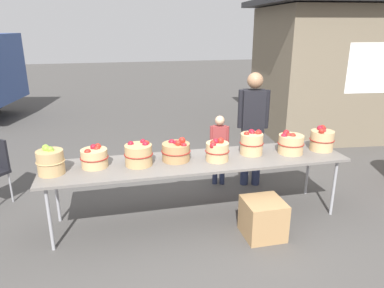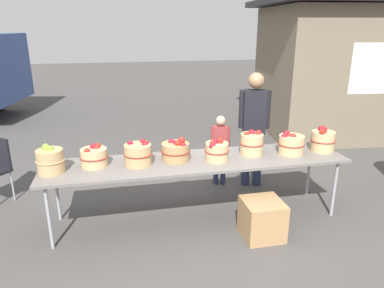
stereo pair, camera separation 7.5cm
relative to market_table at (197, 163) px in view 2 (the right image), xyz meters
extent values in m
plane|color=#474442|center=(0.00, 0.00, -0.72)|extent=(40.00, 40.00, 0.00)
cube|color=slate|center=(0.00, 0.00, 0.02)|extent=(3.50, 0.76, 0.03)
cylinder|color=#99999E|center=(-1.63, -0.30, -0.36)|extent=(0.04, 0.04, 0.72)
cylinder|color=#99999E|center=(1.63, -0.30, -0.36)|extent=(0.04, 0.04, 0.72)
cylinder|color=#99999E|center=(-1.63, 0.30, -0.36)|extent=(0.04, 0.04, 0.72)
cylinder|color=#99999E|center=(1.63, 0.30, -0.36)|extent=(0.04, 0.04, 0.72)
cylinder|color=tan|center=(-1.59, -0.03, 0.16)|extent=(0.27, 0.27, 0.25)
torus|color=tan|center=(-1.59, -0.03, 0.17)|extent=(0.29, 0.29, 0.01)
sphere|color=#8CB738|center=(-1.64, 0.04, 0.30)|extent=(0.07, 0.07, 0.07)
sphere|color=#7AA833|center=(-1.62, 0.00, 0.30)|extent=(0.08, 0.08, 0.08)
sphere|color=#8CB738|center=(-1.57, -0.04, 0.28)|extent=(0.07, 0.07, 0.07)
sphere|color=#7AA833|center=(-1.58, -0.04, 0.30)|extent=(0.07, 0.07, 0.07)
cylinder|color=tan|center=(-1.16, 0.06, 0.13)|extent=(0.29, 0.29, 0.20)
torus|color=maroon|center=(-1.16, 0.06, 0.14)|extent=(0.31, 0.31, 0.01)
sphere|color=maroon|center=(-1.16, 0.10, 0.25)|extent=(0.07, 0.07, 0.07)
sphere|color=#B22319|center=(-1.12, 0.09, 0.22)|extent=(0.08, 0.08, 0.08)
sphere|color=#B22319|center=(-1.11, 0.13, 0.24)|extent=(0.07, 0.07, 0.07)
sphere|color=#B22319|center=(-1.22, 0.00, 0.23)|extent=(0.07, 0.07, 0.07)
cylinder|color=tan|center=(-0.68, 0.01, 0.15)|extent=(0.30, 0.30, 0.23)
torus|color=maroon|center=(-0.68, 0.01, 0.16)|extent=(0.32, 0.32, 0.01)
sphere|color=maroon|center=(-0.60, 0.01, 0.26)|extent=(0.07, 0.07, 0.07)
sphere|color=maroon|center=(-0.75, 0.06, 0.27)|extent=(0.07, 0.07, 0.07)
sphere|color=maroon|center=(-0.62, 0.09, 0.27)|extent=(0.06, 0.06, 0.06)
sphere|color=#B22319|center=(-0.58, 0.03, 0.27)|extent=(0.07, 0.07, 0.07)
cylinder|color=#A87F51|center=(-0.25, 0.06, 0.13)|extent=(0.32, 0.32, 0.20)
torus|color=maroon|center=(-0.25, 0.06, 0.14)|extent=(0.34, 0.34, 0.01)
sphere|color=maroon|center=(-0.24, 0.06, 0.24)|extent=(0.07, 0.07, 0.07)
sphere|color=maroon|center=(-0.21, 0.07, 0.23)|extent=(0.07, 0.07, 0.07)
sphere|color=maroon|center=(-0.17, -0.03, 0.23)|extent=(0.07, 0.07, 0.07)
sphere|color=maroon|center=(-0.28, 0.12, 0.23)|extent=(0.08, 0.08, 0.08)
sphere|color=#B22319|center=(-0.17, 0.09, 0.26)|extent=(0.08, 0.08, 0.08)
sphere|color=#B22319|center=(-0.23, 0.00, 0.25)|extent=(0.07, 0.07, 0.07)
cylinder|color=tan|center=(0.22, -0.05, 0.14)|extent=(0.26, 0.26, 0.21)
torus|color=maroon|center=(0.22, -0.05, 0.15)|extent=(0.28, 0.28, 0.01)
sphere|color=maroon|center=(0.14, -0.12, 0.23)|extent=(0.08, 0.08, 0.08)
sphere|color=maroon|center=(0.20, -0.04, 0.26)|extent=(0.07, 0.07, 0.07)
sphere|color=#B22319|center=(0.17, -0.05, 0.24)|extent=(0.07, 0.07, 0.07)
sphere|color=maroon|center=(0.21, -0.01, 0.24)|extent=(0.08, 0.08, 0.08)
sphere|color=#B22319|center=(0.25, -0.05, 0.27)|extent=(0.08, 0.08, 0.08)
cylinder|color=tan|center=(0.68, 0.06, 0.16)|extent=(0.27, 0.27, 0.25)
torus|color=maroon|center=(0.68, 0.06, 0.17)|extent=(0.29, 0.29, 0.01)
sphere|color=maroon|center=(0.69, 0.10, 0.29)|extent=(0.08, 0.08, 0.08)
sphere|color=maroon|center=(0.77, 0.07, 0.29)|extent=(0.08, 0.08, 0.08)
sphere|color=maroon|center=(0.69, 0.12, 0.30)|extent=(0.06, 0.06, 0.06)
sphere|color=maroon|center=(0.69, 0.08, 0.28)|extent=(0.06, 0.06, 0.06)
sphere|color=#B22319|center=(0.61, 0.06, 0.29)|extent=(0.07, 0.07, 0.07)
sphere|color=#B22319|center=(0.75, 0.05, 0.29)|extent=(0.07, 0.07, 0.07)
cylinder|color=tan|center=(1.16, -0.02, 0.14)|extent=(0.30, 0.30, 0.23)
torus|color=maroon|center=(1.16, -0.02, 0.16)|extent=(0.32, 0.32, 0.01)
sphere|color=maroon|center=(1.06, -0.02, 0.25)|extent=(0.08, 0.08, 0.08)
sphere|color=maroon|center=(1.11, 0.05, 0.26)|extent=(0.07, 0.07, 0.07)
sphere|color=#B22319|center=(1.16, -0.04, 0.25)|extent=(0.08, 0.08, 0.08)
sphere|color=maroon|center=(1.14, -0.02, 0.25)|extent=(0.07, 0.07, 0.07)
sphere|color=#B22319|center=(1.12, -0.01, 0.25)|extent=(0.06, 0.06, 0.06)
sphere|color=maroon|center=(1.13, 0.07, 0.27)|extent=(0.08, 0.08, 0.08)
cylinder|color=tan|center=(1.59, 0.00, 0.15)|extent=(0.28, 0.28, 0.25)
torus|color=maroon|center=(1.59, 0.00, 0.17)|extent=(0.30, 0.30, 0.01)
sphere|color=maroon|center=(1.65, 0.09, 0.28)|extent=(0.07, 0.07, 0.07)
sphere|color=maroon|center=(1.58, -0.02, 0.28)|extent=(0.06, 0.06, 0.06)
sphere|color=#B22319|center=(1.52, -0.08, 0.30)|extent=(0.07, 0.07, 0.07)
sphere|color=maroon|center=(1.59, 0.06, 0.29)|extent=(0.08, 0.08, 0.08)
sphere|color=maroon|center=(1.60, 0.00, 0.27)|extent=(0.07, 0.07, 0.07)
sphere|color=#B22319|center=(1.63, 0.08, 0.29)|extent=(0.08, 0.08, 0.08)
cylinder|color=#262D4C|center=(1.07, 0.75, -0.32)|extent=(0.12, 0.12, 0.80)
cylinder|color=#262D4C|center=(0.91, 0.79, -0.32)|extent=(0.12, 0.12, 0.80)
cube|color=black|center=(0.99, 0.77, 0.38)|extent=(0.35, 0.29, 0.60)
sphere|color=#936B4C|center=(0.99, 0.77, 0.81)|extent=(0.22, 0.22, 0.22)
cylinder|color=black|center=(1.15, 0.72, 0.41)|extent=(0.08, 0.08, 0.53)
cylinder|color=black|center=(0.82, 0.82, 0.41)|extent=(0.08, 0.08, 0.53)
cylinder|color=#262D4C|center=(0.59, 0.87, -0.47)|extent=(0.07, 0.07, 0.51)
cylinder|color=#262D4C|center=(0.49, 0.90, -0.47)|extent=(0.07, 0.07, 0.51)
cube|color=maroon|center=(0.54, 0.88, -0.02)|extent=(0.22, 0.19, 0.38)
sphere|color=tan|center=(0.54, 0.88, 0.25)|extent=(0.14, 0.14, 0.14)
cylinder|color=maroon|center=(0.64, 0.85, 0.00)|extent=(0.05, 0.05, 0.34)
cylinder|color=maroon|center=(0.43, 0.92, 0.00)|extent=(0.05, 0.05, 0.34)
cube|color=black|center=(-3.30, 5.68, 0.85)|extent=(0.36, 1.74, 0.80)
cube|color=#726651|center=(3.80, 3.07, 0.58)|extent=(3.23, 2.70, 2.60)
cube|color=#262628|center=(3.80, 3.07, 1.96)|extent=(3.78, 3.25, 0.12)
cylinder|color=gray|center=(-2.30, 0.95, -0.51)|extent=(0.02, 0.02, 0.42)
cube|color=#A87F51|center=(0.61, -0.54, -0.51)|extent=(0.43, 0.43, 0.43)
camera|label=1|loc=(-0.95, -3.76, 1.51)|focal=33.48mm
camera|label=2|loc=(-0.88, -3.77, 1.51)|focal=33.48mm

